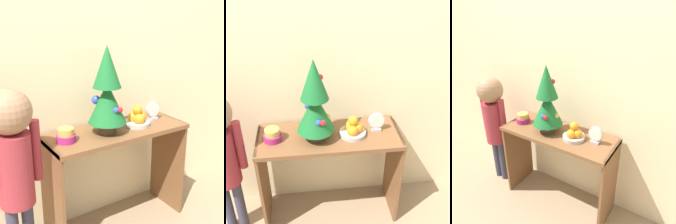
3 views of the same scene
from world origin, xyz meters
TOP-DOWN VIEW (x-y plane):
  - ground_plane at (0.00, 0.00)m, footprint 12.00×12.00m
  - back_wall at (0.00, 0.43)m, footprint 7.00×0.05m
  - console_table at (0.00, 0.19)m, footprint 0.97×0.38m
  - mini_tree at (-0.09, 0.17)m, footprint 0.24×0.24m
  - fruit_bowl at (0.16, 0.18)m, footprint 0.18×0.18m
  - singing_bowl at (-0.37, 0.18)m, footprint 0.12×0.12m
  - desk_clock at (0.33, 0.21)m, footprint 0.12×0.04m
  - child_figure at (-0.70, 0.13)m, footprint 0.31×0.24m

SIDE VIEW (x-z plane):
  - ground_plane at x=0.00m, z-range 0.00..0.00m
  - console_table at x=0.00m, z-range 0.18..0.91m
  - child_figure at x=-0.70m, z-range 0.19..1.30m
  - singing_bowl at x=-0.37m, z-range 0.73..0.81m
  - fruit_bowl at x=0.16m, z-range 0.70..0.85m
  - desk_clock at x=0.33m, z-range 0.73..0.87m
  - mini_tree at x=-0.09m, z-range 0.72..1.28m
  - back_wall at x=0.00m, z-range 0.00..2.50m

